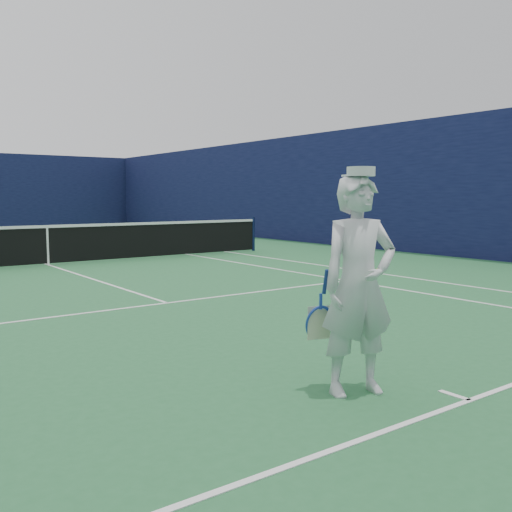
{
  "coord_description": "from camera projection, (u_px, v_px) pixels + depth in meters",
  "views": [
    {
      "loc": [
        -4.23,
        -14.57,
        1.72
      ],
      "look_at": [
        -0.62,
        -9.67,
        1.09
      ],
      "focal_mm": 40.0,
      "sensor_mm": 36.0,
      "label": 1
    }
  ],
  "objects": [
    {
      "name": "court_markings",
      "position": [
        48.0,
        265.0,
        14.34
      ],
      "size": [
        11.03,
        23.83,
        0.01
      ],
      "color": "white",
      "rests_on": "ground"
    },
    {
      "name": "windscreen_fence",
      "position": [
        45.0,
        185.0,
        14.13
      ],
      "size": [
        20.12,
        36.12,
        4.0
      ],
      "color": "#0E1334",
      "rests_on": "ground"
    },
    {
      "name": "tennis_net",
      "position": [
        48.0,
        243.0,
        14.28
      ],
      "size": [
        12.88,
        0.09,
        1.07
      ],
      "color": "#141E4C",
      "rests_on": "ground"
    },
    {
      "name": "tennis_player",
      "position": [
        359.0,
        285.0,
        4.92
      ],
      "size": [
        0.8,
        0.68,
        1.97
      ],
      "rotation": [
        0.0,
        0.0,
        -0.29
      ],
      "color": "silver",
      "rests_on": "ground"
    },
    {
      "name": "ground",
      "position": [
        48.0,
        265.0,
        14.34
      ],
      "size": [
        80.0,
        80.0,
        0.0
      ],
      "primitive_type": "plane",
      "color": "#266437",
      "rests_on": "ground"
    }
  ]
}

